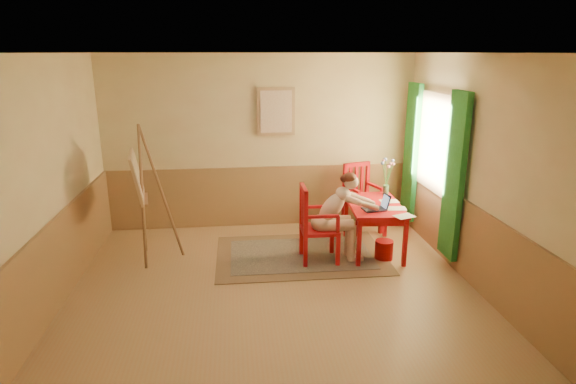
{
  "coord_description": "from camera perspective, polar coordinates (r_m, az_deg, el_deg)",
  "views": [
    {
      "loc": [
        -0.44,
        -5.41,
        2.81
      ],
      "look_at": [
        0.25,
        0.55,
        1.05
      ],
      "focal_mm": 29.89,
      "sensor_mm": 36.0,
      "label": 1
    }
  ],
  "objects": [
    {
      "name": "room",
      "position": [
        5.61,
        -1.89,
        1.78
      ],
      "size": [
        5.04,
        4.54,
        2.84
      ],
      "color": "#A67F55",
      "rests_on": "ground"
    },
    {
      "name": "wainscot",
      "position": [
        6.64,
        -2.39,
        -4.03
      ],
      "size": [
        5.0,
        4.5,
        1.0
      ],
      "color": "#98724A",
      "rests_on": "room"
    },
    {
      "name": "window",
      "position": [
        7.26,
        16.78,
        4.0
      ],
      "size": [
        0.12,
        2.01,
        2.2
      ],
      "color": "white",
      "rests_on": "room"
    },
    {
      "name": "wall_portrait",
      "position": [
        7.7,
        -1.43,
        9.54
      ],
      "size": [
        0.6,
        0.05,
        0.76
      ],
      "color": "tan",
      "rests_on": "room"
    },
    {
      "name": "rug",
      "position": [
        6.94,
        1.54,
        -7.46
      ],
      "size": [
        2.41,
        1.62,
        0.02
      ],
      "color": "#8C7251",
      "rests_on": "room"
    },
    {
      "name": "table",
      "position": [
        6.99,
        10.23,
        -2.09
      ],
      "size": [
        0.81,
        1.25,
        0.72
      ],
      "color": "red",
      "rests_on": "room"
    },
    {
      "name": "chair_left",
      "position": [
        6.58,
        3.29,
        -3.86
      ],
      "size": [
        0.5,
        0.48,
        1.08
      ],
      "color": "red",
      "rests_on": "room"
    },
    {
      "name": "chair_back",
      "position": [
        7.83,
        8.68,
        -0.66
      ],
      "size": [
        0.61,
        0.62,
        1.09
      ],
      "color": "red",
      "rests_on": "room"
    },
    {
      "name": "figure",
      "position": [
        6.59,
        5.95,
        -2.49
      ],
      "size": [
        0.92,
        0.4,
        1.26
      ],
      "color": "beige",
      "rests_on": "room"
    },
    {
      "name": "laptop",
      "position": [
        6.71,
        10.61,
        -1.73
      ],
      "size": [
        0.37,
        0.25,
        0.21
      ],
      "color": "#1E2338",
      "rests_on": "table"
    },
    {
      "name": "papers",
      "position": [
        6.89,
        11.69,
        -1.65
      ],
      "size": [
        0.7,
        1.08,
        0.0
      ],
      "color": "white",
      "rests_on": "table"
    },
    {
      "name": "vase",
      "position": [
        7.4,
        11.65,
        1.65
      ],
      "size": [
        0.27,
        0.27,
        0.56
      ],
      "color": "#3F724C",
      "rests_on": "table"
    },
    {
      "name": "wastebasket",
      "position": [
        6.91,
        11.34,
        -6.76
      ],
      "size": [
        0.29,
        0.29,
        0.27
      ],
      "primitive_type": "cylinder",
      "rotation": [
        0.0,
        0.0,
        0.17
      ],
      "color": "#B40A0B",
      "rests_on": "room"
    },
    {
      "name": "easel",
      "position": [
        6.75,
        -17.17,
        1.21
      ],
      "size": [
        0.7,
        0.86,
        1.92
      ],
      "color": "brown",
      "rests_on": "room"
    }
  ]
}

